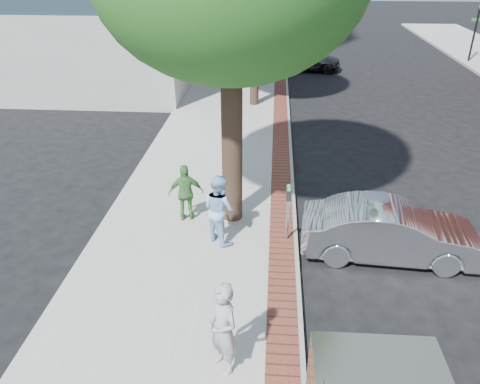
# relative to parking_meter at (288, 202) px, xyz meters

# --- Properties ---
(ground) EXTENTS (120.00, 120.00, 0.00)m
(ground) POSITION_rel_parking_meter_xyz_m (-0.82, -0.91, -1.21)
(ground) COLOR black
(ground) RESTS_ON ground
(sidewalk) EXTENTS (5.00, 60.00, 0.15)m
(sidewalk) POSITION_rel_parking_meter_xyz_m (-2.32, 7.09, -1.13)
(sidewalk) COLOR #9E9991
(sidewalk) RESTS_ON ground
(brick_strip) EXTENTS (0.60, 60.00, 0.01)m
(brick_strip) POSITION_rel_parking_meter_xyz_m (-0.12, 7.09, -1.05)
(brick_strip) COLOR brown
(brick_strip) RESTS_ON sidewalk
(curb) EXTENTS (0.10, 60.00, 0.15)m
(curb) POSITION_rel_parking_meter_xyz_m (0.23, 7.09, -1.13)
(curb) COLOR gray
(curb) RESTS_ON ground
(office_base) EXTENTS (18.20, 22.20, 4.00)m
(office_base) POSITION_rel_parking_meter_xyz_m (-13.82, 21.09, 0.79)
(office_base) COLOR gray
(office_base) RESTS_ON ground
(signal_near) EXTENTS (0.70, 0.15, 3.80)m
(signal_near) POSITION_rel_parking_meter_xyz_m (0.08, 21.09, 1.05)
(signal_near) COLOR black
(signal_near) RESTS_ON ground
(signal_far) EXTENTS (0.70, 0.15, 3.80)m
(signal_far) POSITION_rel_parking_meter_xyz_m (11.68, 21.09, 1.05)
(signal_far) COLOR black
(signal_far) RESTS_ON ground
(parking_meter) EXTENTS (0.12, 0.32, 1.47)m
(parking_meter) POSITION_rel_parking_meter_xyz_m (0.00, 0.00, 0.00)
(parking_meter) COLOR gray
(parking_meter) RESTS_ON sidewalk
(person_gray) EXTENTS (0.73, 0.76, 1.75)m
(person_gray) POSITION_rel_parking_meter_xyz_m (-1.12, -4.05, -0.18)
(person_gray) COLOR #9E9DA2
(person_gray) RESTS_ON sidewalk
(person_officer) EXTENTS (1.07, 1.06, 1.74)m
(person_officer) POSITION_rel_parking_meter_xyz_m (-1.63, -0.13, -0.19)
(person_officer) COLOR #99C7ED
(person_officer) RESTS_ON sidewalk
(person_green) EXTENTS (0.96, 0.54, 1.54)m
(person_green) POSITION_rel_parking_meter_xyz_m (-2.60, 0.80, -0.28)
(person_green) COLOR #48873D
(person_green) RESTS_ON sidewalk
(sedan_silver) EXTENTS (4.17, 1.69, 1.34)m
(sedan_silver) POSITION_rel_parking_meter_xyz_m (2.38, -0.30, -0.53)
(sedan_silver) COLOR silver
(sedan_silver) RESTS_ON ground
(bg_car) EXTENTS (4.16, 1.99, 1.37)m
(bg_car) POSITION_rel_parking_meter_xyz_m (1.36, 18.38, -0.52)
(bg_car) COLOR black
(bg_car) RESTS_ON ground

